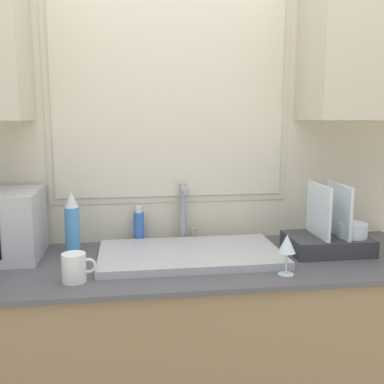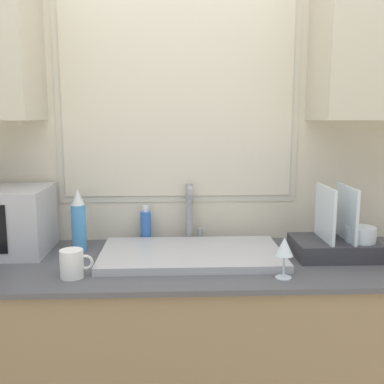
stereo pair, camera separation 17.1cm
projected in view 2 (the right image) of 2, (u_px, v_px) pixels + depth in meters
countertop at (180, 367)px, 1.87m from camera, size 2.10×0.65×0.93m
wall_back at (178, 137)px, 2.01m from camera, size 6.00×0.38×2.60m
sink_basin at (191, 254)px, 1.82m from camera, size 0.73×0.42×0.03m
faucet at (190, 209)px, 2.01m from camera, size 0.08×0.14×0.27m
dish_rack at (337, 241)px, 1.83m from camera, size 0.33×0.24×0.29m
spray_bottle at (79, 221)px, 1.89m from camera, size 0.06×0.06×0.27m
soap_bottle at (146, 226)px, 2.03m from camera, size 0.05×0.05×0.17m
mug_near_sink at (72, 264)px, 1.59m from camera, size 0.12×0.08×0.10m
wine_glass at (284, 248)px, 1.57m from camera, size 0.06×0.06×0.15m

